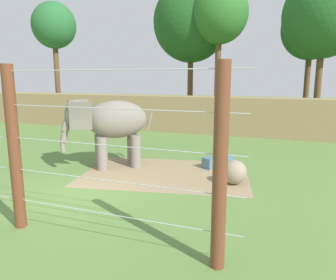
{
  "coord_description": "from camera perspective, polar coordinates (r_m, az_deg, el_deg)",
  "views": [
    {
      "loc": [
        6.16,
        -8.1,
        3.64
      ],
      "look_at": [
        2.08,
        2.76,
        1.4
      ],
      "focal_mm": 34.38,
      "sensor_mm": 36.0,
      "label": 1
    }
  ],
  "objects": [
    {
      "name": "dirt_patch",
      "position": [
        12.54,
        -0.43,
        -5.93
      ],
      "size": [
        6.97,
        5.45,
        0.01
      ],
      "primitive_type": "cube",
      "rotation": [
        0.0,
        0.0,
        0.2
      ],
      "color": "#937F5B",
      "rests_on": "ground"
    },
    {
      "name": "ground_plane",
      "position": [
        10.81,
        -15.84,
        -9.18
      ],
      "size": [
        120.0,
        120.0,
        0.0
      ],
      "primitive_type": "plane",
      "color": "#5B7F3D"
    },
    {
      "name": "tree_left_of_centre",
      "position": [
        24.89,
        9.09,
        21.13
      ],
      "size": [
        4.11,
        4.11,
        10.35
      ],
      "color": "brown",
      "rests_on": "ground"
    },
    {
      "name": "cable_fence",
      "position": [
        8.54,
        -25.91,
        -1.35
      ],
      "size": [
        11.09,
        0.28,
        3.96
      ],
      "color": "brown",
      "rests_on": "ground"
    },
    {
      "name": "tree_behind_wall",
      "position": [
        30.43,
        -19.56,
        18.41
      ],
      "size": [
        3.67,
        3.67,
        9.96
      ],
      "color": "brown",
      "rests_on": "ground"
    },
    {
      "name": "enrichment_ball",
      "position": [
        11.46,
        11.67,
        -5.6
      ],
      "size": [
        0.85,
        0.85,
        0.85
      ],
      "primitive_type": "sphere",
      "color": "gray",
      "rests_on": "ground"
    },
    {
      "name": "tree_far_right",
      "position": [
        24.9,
        25.92,
        19.23
      ],
      "size": [
        5.33,
        5.33,
        10.52
      ],
      "color": "brown",
      "rests_on": "ground"
    },
    {
      "name": "feed_trough",
      "position": [
        13.6,
        8.91,
        -3.78
      ],
      "size": [
        1.22,
        1.43,
        0.44
      ],
      "color": "slate",
      "rests_on": "ground"
    },
    {
      "name": "tree_far_left",
      "position": [
        28.52,
        24.04,
        17.47
      ],
      "size": [
        4.5,
        4.5,
        9.75
      ],
      "color": "brown",
      "rests_on": "ground"
    },
    {
      "name": "elephant",
      "position": [
        13.27,
        -10.29,
        3.03
      ],
      "size": [
        3.29,
        2.99,
        2.8
      ],
      "color": "gray",
      "rests_on": "ground"
    },
    {
      "name": "tree_right_of_centre",
      "position": [
        26.75,
        4.09,
        20.05
      ],
      "size": [
        5.86,
        5.86,
        11.0
      ],
      "color": "brown",
      "rests_on": "ground"
    },
    {
      "name": "embankment_wall",
      "position": [
        22.16,
        4.37,
        4.6
      ],
      "size": [
        36.0,
        1.8,
        2.42
      ],
      "primitive_type": "cube",
      "color": "#997F56",
      "rests_on": "ground"
    }
  ]
}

